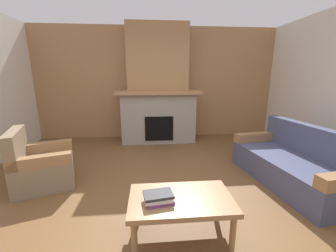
% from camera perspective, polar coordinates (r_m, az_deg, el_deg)
% --- Properties ---
extents(ground, '(9.00, 9.00, 0.00)m').
position_cam_1_polar(ground, '(2.91, -0.13, -19.30)').
color(ground, brown).
extents(wall_back_wood_panel, '(6.00, 0.12, 2.70)m').
position_cam_1_polar(wall_back_wood_panel, '(5.43, -2.90, 11.30)').
color(wall_back_wood_panel, '#A87A4C').
rests_on(wall_back_wood_panel, ground).
extents(fireplace, '(1.90, 0.82, 2.70)m').
position_cam_1_polar(fireplace, '(5.07, -2.71, 9.01)').
color(fireplace, gray).
rests_on(fireplace, ground).
extents(couch, '(1.08, 1.90, 0.85)m').
position_cam_1_polar(couch, '(3.69, 30.79, -8.93)').
color(couch, '#474C6B').
rests_on(couch, ground).
extents(armchair, '(0.96, 0.96, 0.85)m').
position_cam_1_polar(armchair, '(3.63, -31.02, -9.15)').
color(armchair, '#847056').
rests_on(armchair, ground).
extents(coffee_table, '(1.00, 0.60, 0.43)m').
position_cam_1_polar(coffee_table, '(2.19, 3.49, -19.85)').
color(coffee_table, '#997047').
rests_on(coffee_table, ground).
extents(book_stack_near_edge, '(0.30, 0.26, 0.09)m').
position_cam_1_polar(book_stack_near_edge, '(2.08, -2.55, -18.69)').
color(book_stack_near_edge, '#7A3D84').
rests_on(book_stack_near_edge, coffee_table).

